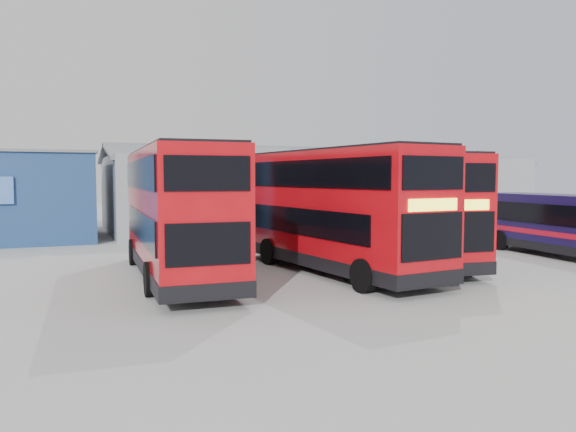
{
  "coord_description": "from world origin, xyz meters",
  "views": [
    {
      "loc": [
        -9.73,
        -17.95,
        3.68
      ],
      "look_at": [
        -1.26,
        3.04,
        2.1
      ],
      "focal_mm": 35.0,
      "sensor_mm": 36.0,
      "label": 1
    }
  ],
  "objects_px": {
    "double_decker_left": "(177,214)",
    "double_decker_right": "(394,210)",
    "maintenance_shed": "(318,191)",
    "double_decker_centre": "(331,211)"
  },
  "relations": [
    {
      "from": "maintenance_shed",
      "to": "double_decker_left",
      "type": "height_order",
      "value": "maintenance_shed"
    },
    {
      "from": "maintenance_shed",
      "to": "double_decker_right",
      "type": "relative_size",
      "value": 2.78
    },
    {
      "from": "double_decker_left",
      "to": "double_decker_centre",
      "type": "height_order",
      "value": "double_decker_centre"
    },
    {
      "from": "maintenance_shed",
      "to": "double_decker_right",
      "type": "distance_m",
      "value": 18.1
    },
    {
      "from": "double_decker_right",
      "to": "double_decker_left",
      "type": "bearing_deg",
      "value": -171.17
    },
    {
      "from": "double_decker_left",
      "to": "double_decker_right",
      "type": "relative_size",
      "value": 1.02
    },
    {
      "from": "double_decker_left",
      "to": "double_decker_right",
      "type": "height_order",
      "value": "double_decker_left"
    },
    {
      "from": "double_decker_right",
      "to": "maintenance_shed",
      "type": "bearing_deg",
      "value": 82.08
    },
    {
      "from": "double_decker_centre",
      "to": "double_decker_left",
      "type": "bearing_deg",
      "value": 166.08
    },
    {
      "from": "maintenance_shed",
      "to": "double_decker_centre",
      "type": "bearing_deg",
      "value": -113.61
    }
  ]
}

